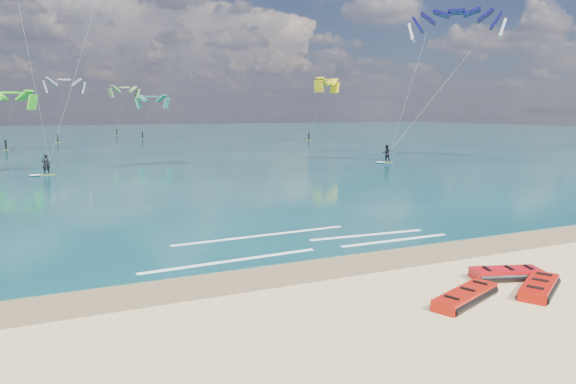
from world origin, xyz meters
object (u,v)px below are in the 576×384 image
object	(u,v)px
packed_kite_mid	(506,279)
kitesurfer_far	(423,78)
packed_kite_right	(539,293)
kitesurfer_main	(51,60)
packed_kite_left	(465,302)

from	to	relation	value
packed_kite_mid	kitesurfer_far	bearing A→B (deg)	73.70
packed_kite_right	kitesurfer_far	bearing A→B (deg)	26.28
packed_kite_mid	kitesurfer_far	distance (m)	38.19
packed_kite_mid	kitesurfer_main	xyz separation A→B (m)	(-12.96, 32.44, 9.21)
packed_kite_left	kitesurfer_far	size ratio (longest dim) A/B	0.17
packed_kite_left	packed_kite_right	size ratio (longest dim) A/B	1.15
packed_kite_left	packed_kite_right	world-z (taller)	packed_kite_right
kitesurfer_far	kitesurfer_main	bearing A→B (deg)	-162.51
packed_kite_left	packed_kite_mid	xyz separation A→B (m)	(2.66, 1.02, 0.00)
kitesurfer_main	packed_kite_right	bearing A→B (deg)	-67.05
kitesurfer_far	packed_kite_left	bearing A→B (deg)	-106.29
packed_kite_mid	kitesurfer_far	size ratio (longest dim) A/B	0.14
packed_kite_mid	kitesurfer_main	world-z (taller)	kitesurfer_main
packed_kite_left	kitesurfer_far	distance (m)	40.50
packed_kite_left	packed_kite_right	distance (m)	2.58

